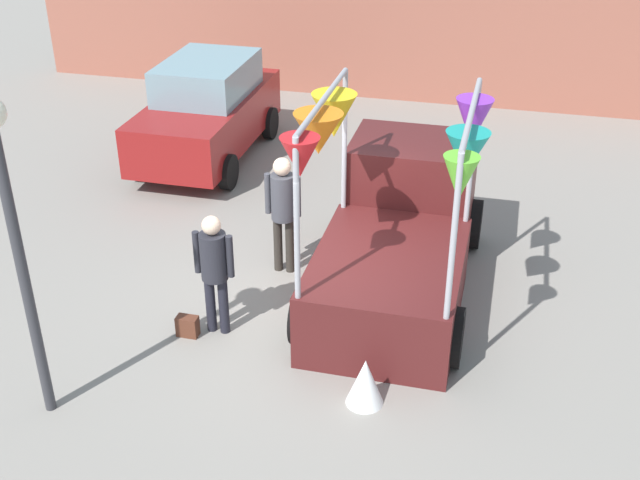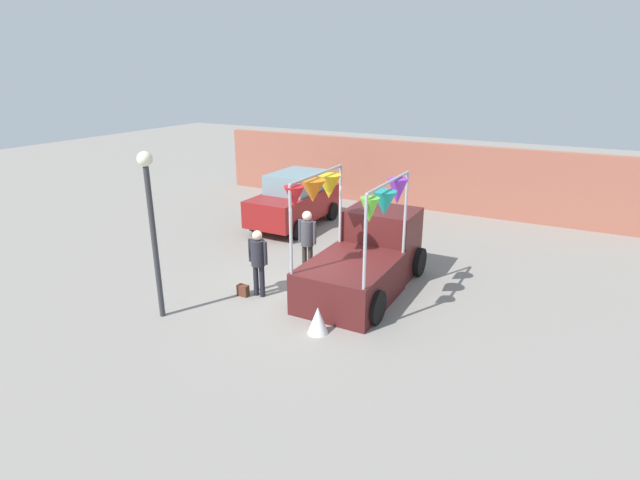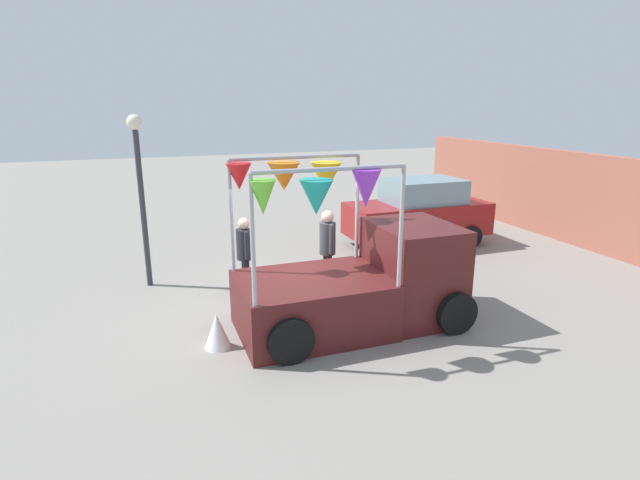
% 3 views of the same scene
% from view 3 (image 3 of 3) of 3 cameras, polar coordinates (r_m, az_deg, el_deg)
% --- Properties ---
extents(ground_plane, '(60.00, 60.00, 0.00)m').
position_cam_3_polar(ground_plane, '(10.02, -2.93, -7.85)').
color(ground_plane, gray).
extents(vendor_truck, '(2.48, 4.09, 3.05)m').
position_cam_3_polar(vendor_truck, '(9.14, 5.07, -4.23)').
color(vendor_truck, '#4C1919').
rests_on(vendor_truck, ground).
extents(parked_car, '(1.88, 4.00, 1.88)m').
position_cam_3_polar(parked_car, '(14.44, 11.18, 3.15)').
color(parked_car, maroon).
rests_on(parked_car, ground).
extents(person_customer, '(0.53, 0.34, 1.69)m').
position_cam_3_polar(person_customer, '(10.46, -8.60, -1.04)').
color(person_customer, black).
rests_on(person_customer, ground).
extents(person_vendor, '(0.53, 0.34, 1.80)m').
position_cam_3_polar(person_vendor, '(10.51, 0.86, -0.36)').
color(person_vendor, '#2D2823').
rests_on(person_vendor, ground).
extents(handbag, '(0.28, 0.16, 0.28)m').
position_cam_3_polar(handbag, '(11.04, -9.80, -5.03)').
color(handbag, '#592D1E').
rests_on(handbag, ground).
extents(street_lamp, '(0.32, 0.32, 3.73)m').
position_cam_3_polar(street_lamp, '(11.29, -19.91, 6.86)').
color(street_lamp, '#333338').
rests_on(street_lamp, ground).
extents(brick_boundary_wall, '(18.00, 0.36, 2.60)m').
position_cam_3_polar(brick_boundary_wall, '(14.88, 32.46, 2.74)').
color(brick_boundary_wall, '#9E5947').
rests_on(brick_boundary_wall, ground).
extents(folded_kite_bundle_white, '(0.59, 0.59, 0.60)m').
position_cam_3_polar(folded_kite_bundle_white, '(8.60, -11.67, -10.11)').
color(folded_kite_bundle_white, white).
rests_on(folded_kite_bundle_white, ground).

